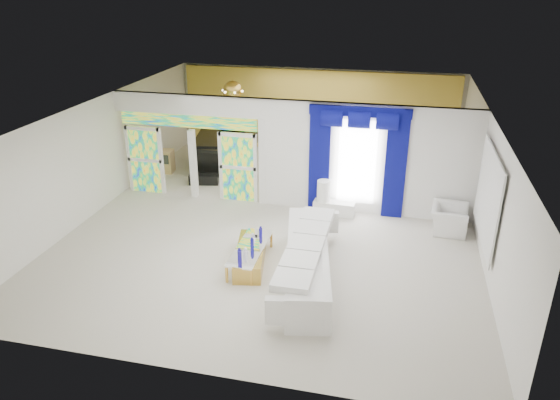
% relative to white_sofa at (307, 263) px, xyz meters
% --- Properties ---
extents(floor, '(12.00, 12.00, 0.00)m').
position_rel_white_sofa_xyz_m(floor, '(-1.25, 2.71, -0.38)').
color(floor, '#B7AF9E').
rests_on(floor, ground).
extents(dividing_wall, '(5.70, 0.18, 3.00)m').
position_rel_white_sofa_xyz_m(dividing_wall, '(0.90, 3.71, 1.12)').
color(dividing_wall, white).
rests_on(dividing_wall, ground).
extents(dividing_header, '(4.30, 0.18, 0.55)m').
position_rel_white_sofa_xyz_m(dividing_header, '(-4.10, 3.71, 2.35)').
color(dividing_header, white).
rests_on(dividing_header, dividing_wall).
extents(stained_panel_left, '(0.95, 0.04, 2.00)m').
position_rel_white_sofa_xyz_m(stained_panel_left, '(-5.52, 3.71, 0.62)').
color(stained_panel_left, '#994C3F').
rests_on(stained_panel_left, ground).
extents(stained_panel_right, '(0.95, 0.04, 2.00)m').
position_rel_white_sofa_xyz_m(stained_panel_right, '(-2.67, 3.71, 0.62)').
color(stained_panel_right, '#994C3F').
rests_on(stained_panel_right, ground).
extents(stained_transom, '(4.00, 0.05, 0.35)m').
position_rel_white_sofa_xyz_m(stained_transom, '(-4.10, 3.71, 1.87)').
color(stained_transom, '#994C3F').
rests_on(stained_transom, dividing_header).
extents(window_pane, '(1.00, 0.02, 2.30)m').
position_rel_white_sofa_xyz_m(window_pane, '(0.65, 3.61, 1.07)').
color(window_pane, white).
rests_on(window_pane, dividing_wall).
extents(blue_drape_left, '(0.55, 0.10, 2.80)m').
position_rel_white_sofa_xyz_m(blue_drape_left, '(-0.35, 3.58, 1.02)').
color(blue_drape_left, '#060346').
rests_on(blue_drape_left, ground).
extents(blue_drape_right, '(0.55, 0.10, 2.80)m').
position_rel_white_sofa_xyz_m(blue_drape_right, '(1.65, 3.58, 1.02)').
color(blue_drape_right, '#060346').
rests_on(blue_drape_right, ground).
extents(blue_pelmet, '(2.60, 0.12, 0.25)m').
position_rel_white_sofa_xyz_m(blue_pelmet, '(0.65, 3.58, 2.44)').
color(blue_pelmet, '#060346').
rests_on(blue_pelmet, dividing_wall).
extents(wall_mirror, '(0.04, 2.70, 1.90)m').
position_rel_white_sofa_xyz_m(wall_mirror, '(3.69, 1.71, 1.17)').
color(wall_mirror, white).
rests_on(wall_mirror, ground).
extents(gold_curtains, '(9.70, 0.12, 2.90)m').
position_rel_white_sofa_xyz_m(gold_curtains, '(-1.25, 8.61, 1.12)').
color(gold_curtains, gold).
rests_on(gold_curtains, ground).
extents(white_sofa, '(1.57, 4.05, 0.75)m').
position_rel_white_sofa_xyz_m(white_sofa, '(0.00, 0.00, 0.00)').
color(white_sofa, white).
rests_on(white_sofa, ground).
extents(coffee_table, '(0.94, 1.90, 0.40)m').
position_rel_white_sofa_xyz_m(coffee_table, '(-1.35, 0.30, -0.18)').
color(coffee_table, '#B68F39').
rests_on(coffee_table, ground).
extents(console_table, '(1.12, 0.40, 0.37)m').
position_rel_white_sofa_xyz_m(console_table, '(0.13, 3.35, -0.19)').
color(console_table, white).
rests_on(console_table, ground).
extents(table_lamp, '(0.36, 0.36, 0.58)m').
position_rel_white_sofa_xyz_m(table_lamp, '(-0.17, 3.35, 0.28)').
color(table_lamp, silver).
rests_on(table_lamp, console_table).
extents(armchair, '(0.98, 1.10, 0.66)m').
position_rel_white_sofa_xyz_m(armchair, '(3.09, 3.04, -0.05)').
color(armchair, white).
rests_on(armchair, ground).
extents(grand_piano, '(1.95, 2.33, 1.04)m').
position_rel_white_sofa_xyz_m(grand_piano, '(-4.11, 6.28, 0.14)').
color(grand_piano, black).
rests_on(grand_piano, ground).
extents(piano_bench, '(0.96, 0.53, 0.30)m').
position_rel_white_sofa_xyz_m(piano_bench, '(-4.11, 4.68, -0.23)').
color(piano_bench, black).
rests_on(piano_bench, ground).
extents(tv_console, '(0.56, 0.51, 0.75)m').
position_rel_white_sofa_xyz_m(tv_console, '(-5.71, 5.39, -0.00)').
color(tv_console, tan).
rests_on(tv_console, ground).
extents(chandelier, '(0.60, 0.60, 0.60)m').
position_rel_white_sofa_xyz_m(chandelier, '(-3.55, 6.11, 2.27)').
color(chandelier, gold).
rests_on(chandelier, ceiling).
extents(decanters, '(0.22, 1.30, 0.25)m').
position_rel_white_sofa_xyz_m(decanters, '(-1.35, 0.23, 0.12)').
color(decanters, white).
rests_on(decanters, coffee_table).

